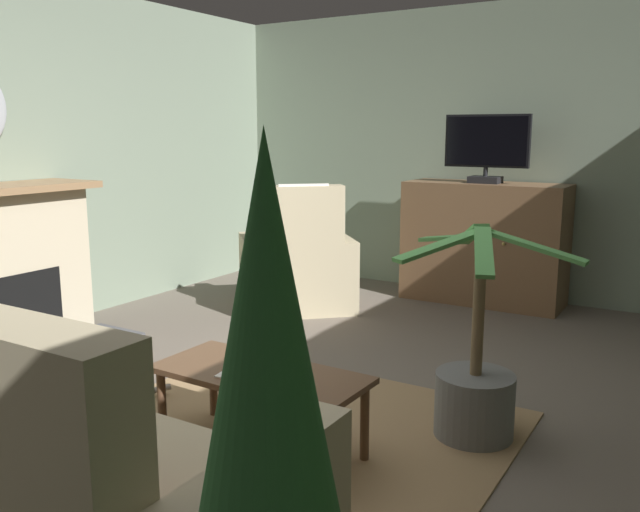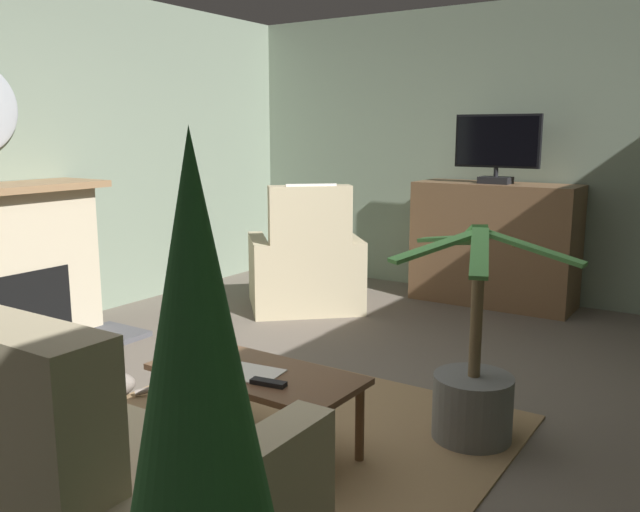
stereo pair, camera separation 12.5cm
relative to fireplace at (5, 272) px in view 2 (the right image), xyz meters
The scene contains 13 objects.
ground_plane 2.46m from the fireplace, ahead, with size 5.93×7.34×0.04m, color #665B51.
wall_back 4.33m from the fireplace, 55.88° to the left, with size 5.93×0.10×2.71m, color gray.
rug_central 2.56m from the fireplace, ahead, with size 2.17×1.67×0.01m, color #8E704C.
fireplace is the anchor object (origin of this frame).
tv_cabinet 4.04m from the fireplace, 51.84° to the left, with size 1.43×0.57×1.10m.
television 4.09m from the fireplace, 51.37° to the left, with size 0.75×0.20×0.60m.
coffee_table 2.51m from the fireplace, ahead, with size 1.06×0.50×0.42m.
tv_remote 2.68m from the fireplace, ahead, with size 0.17×0.05×0.02m, color black.
folded_newspaper 2.51m from the fireplace, ahead, with size 0.30×0.22×0.01m, color silver.
sofa_floral 2.97m from the fireplace, 28.85° to the right, with size 1.50×0.92×1.08m.
armchair_by_fireplace 2.40m from the fireplace, 60.47° to the left, with size 1.26×1.25×1.13m.
potted_plant_small_fern_corner 3.37m from the fireplace, ahead, with size 0.84×0.89×1.11m.
cat 1.43m from the fireplace, 13.26° to the right, with size 0.53×0.57×0.20m.
Camera 2 is at (2.03, -2.74, 1.55)m, focal length 37.18 mm.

